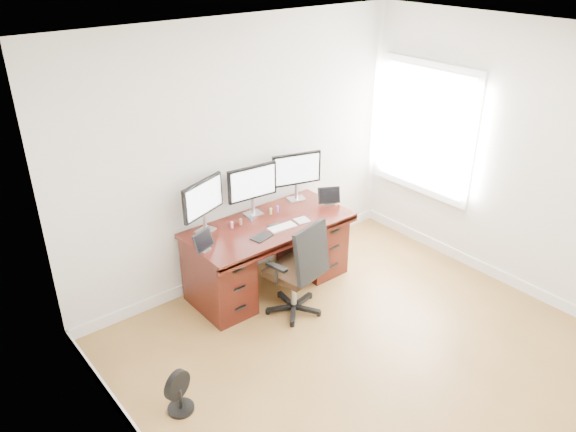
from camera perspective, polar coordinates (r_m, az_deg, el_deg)
ground at (r=5.00m, az=11.35°, el=-15.95°), size 4.50×4.50×0.00m
back_wall at (r=5.72m, az=-4.77°, el=6.22°), size 4.00×0.10×2.70m
right_wall at (r=5.85m, az=24.62°, el=4.32°), size 0.10×4.50×2.70m
desk at (r=5.81m, az=-2.06°, el=-3.69°), size 1.70×0.80×0.75m
office_chair at (r=5.44m, az=0.99°, el=-6.92°), size 0.62×0.62×1.00m
floor_fan at (r=4.62m, az=-10.99°, el=-17.21°), size 0.25×0.21×0.36m
monitor_left at (r=5.39m, az=-8.62°, el=1.65°), size 0.53×0.22×0.53m
monitor_center at (r=5.68m, az=-3.63°, el=3.23°), size 0.55×0.16×0.53m
monitor_right at (r=6.00m, az=0.88°, el=4.63°), size 0.54×0.19×0.53m
tablet_left at (r=5.17m, az=-8.53°, el=-2.63°), size 0.25×0.15×0.19m
tablet_right at (r=6.00m, az=4.24°, el=1.96°), size 0.24×0.17×0.19m
keyboard at (r=5.53m, az=-0.59°, el=-1.15°), size 0.29×0.15×0.01m
trackpad at (r=5.67m, az=1.44°, el=-0.44°), size 0.16×0.16×0.01m
drawing_tablet at (r=5.37m, az=-2.67°, el=-2.15°), size 0.23×0.17×0.01m
phone at (r=5.58m, az=-1.44°, el=-0.94°), size 0.13×0.09×0.01m
figurine_pink at (r=5.54m, az=-5.72°, el=-0.85°), size 0.03×0.03×0.08m
figurine_brown at (r=5.59m, az=-4.83°, el=-0.54°), size 0.03×0.03×0.08m
figurine_blue at (r=5.66m, az=-3.72°, el=-0.15°), size 0.03×0.03×0.08m
figurine_yellow at (r=5.79m, az=-1.75°, el=0.54°), size 0.03×0.03×0.08m
figurine_purple at (r=5.83m, az=-1.07°, el=0.78°), size 0.03×0.03×0.08m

